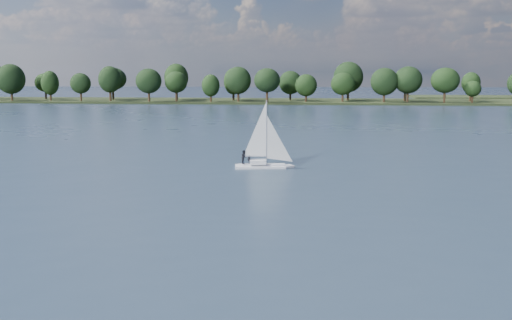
{
  "coord_description": "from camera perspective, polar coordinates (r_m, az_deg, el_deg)",
  "views": [
    {
      "loc": [
        0.29,
        -23.83,
        12.33
      ],
      "look_at": [
        -5.33,
        39.28,
        2.5
      ],
      "focal_mm": 40.0,
      "sensor_mm": 36.0,
      "label": 1
    }
  ],
  "objects": [
    {
      "name": "ground",
      "position": [
        124.44,
        4.93,
        3.1
      ],
      "size": [
        700.0,
        700.0,
        0.0
      ],
      "primitive_type": "plane",
      "color": "#233342",
      "rests_on": "ground"
    },
    {
      "name": "far_shore",
      "position": [
        236.15,
        5.04,
        5.79
      ],
      "size": [
        660.0,
        40.0,
        1.5
      ],
      "primitive_type": "cube",
      "color": "black",
      "rests_on": "ground"
    },
    {
      "name": "sailboat",
      "position": [
        73.28,
        0.5,
        1.16
      ],
      "size": [
        7.18,
        2.93,
        9.18
      ],
      "rotation": [
        0.0,
        0.0,
        0.14
      ],
      "color": "silver",
      "rests_on": "ground"
    },
    {
      "name": "treeline",
      "position": [
        231.49,
        5.26,
        7.73
      ],
      "size": [
        562.14,
        74.1,
        17.97
      ],
      "color": "black",
      "rests_on": "ground"
    }
  ]
}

